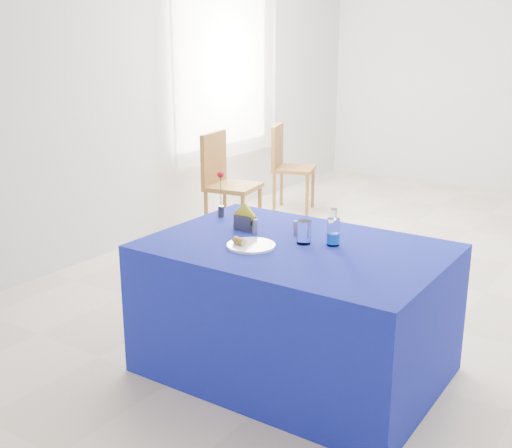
# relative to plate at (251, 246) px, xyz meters

# --- Properties ---
(floor) EXTENTS (7.00, 7.00, 0.00)m
(floor) POSITION_rel_plate_xyz_m (0.24, 1.97, -0.77)
(floor) COLOR beige
(floor) RESTS_ON ground
(room_shell) EXTENTS (7.00, 7.00, 7.00)m
(room_shell) POSITION_rel_plate_xyz_m (0.24, 1.97, 0.98)
(room_shell) COLOR silver
(room_shell) RESTS_ON ground
(window_pane) EXTENTS (0.04, 1.50, 1.60)m
(window_pane) POSITION_rel_plate_xyz_m (-2.23, 2.77, 0.78)
(window_pane) COLOR white
(window_pane) RESTS_ON room_shell
(curtain) EXTENTS (0.04, 1.75, 1.85)m
(curtain) POSITION_rel_plate_xyz_m (-2.16, 2.77, 0.78)
(curtain) COLOR white
(curtain) RESTS_ON room_shell
(plate) EXTENTS (0.27, 0.27, 0.01)m
(plate) POSITION_rel_plate_xyz_m (0.00, 0.00, 0.00)
(plate) COLOR white
(plate) RESTS_ON blue_table
(drinking_glass) EXTENTS (0.08, 0.08, 0.13)m
(drinking_glass) POSITION_rel_plate_xyz_m (0.21, 0.21, 0.06)
(drinking_glass) COLOR white
(drinking_glass) RESTS_ON blue_table
(salt_shaker) EXTENTS (0.03, 0.03, 0.08)m
(salt_shaker) POSITION_rel_plate_xyz_m (-0.12, 0.22, 0.04)
(salt_shaker) COLOR slate
(salt_shaker) RESTS_ON blue_table
(pepper_shaker) EXTENTS (0.03, 0.03, 0.08)m
(pepper_shaker) POSITION_rel_plate_xyz_m (0.09, 0.32, 0.04)
(pepper_shaker) COLOR slate
(pepper_shaker) RESTS_ON blue_table
(blue_table) EXTENTS (1.60, 1.10, 0.76)m
(blue_table) POSITION_rel_plate_xyz_m (0.19, 0.16, -0.39)
(blue_table) COLOR #101F92
(blue_table) RESTS_ON floor
(water_bottle) EXTENTS (0.07, 0.07, 0.21)m
(water_bottle) POSITION_rel_plate_xyz_m (0.35, 0.28, 0.06)
(water_bottle) COLOR silver
(water_bottle) RESTS_ON blue_table
(napkin_holder) EXTENTS (0.15, 0.06, 0.17)m
(napkin_holder) POSITION_rel_plate_xyz_m (-0.21, 0.24, 0.04)
(napkin_holder) COLOR #3C3C41
(napkin_holder) RESTS_ON blue_table
(rose_vase) EXTENTS (0.04, 0.04, 0.29)m
(rose_vase) POSITION_rel_plate_xyz_m (-0.50, 0.40, 0.13)
(rose_vase) COLOR #27262B
(rose_vase) RESTS_ON blue_table
(chair_win_a) EXTENTS (0.51, 0.51, 1.00)m
(chair_win_a) POSITION_rel_plate_xyz_m (-1.69, 2.04, -0.19)
(chair_win_a) COLOR brown
(chair_win_a) RESTS_ON floor
(chair_win_b) EXTENTS (0.54, 0.54, 0.94)m
(chair_win_b) POSITION_rel_plate_xyz_m (-1.70, 3.19, -0.22)
(chair_win_b) COLOR brown
(chair_win_b) RESTS_ON floor
(banana_pieces) EXTENTS (0.09, 0.06, 0.04)m
(banana_pieces) POSITION_rel_plate_xyz_m (-0.05, -0.04, 0.03)
(banana_pieces) COLOR gold
(banana_pieces) RESTS_ON plate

